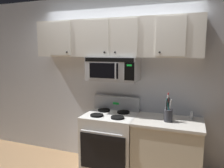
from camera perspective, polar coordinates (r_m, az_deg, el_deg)
back_wall at (r=3.52m, az=1.68°, el=0.70°), size 5.20×0.10×2.70m
stove_range at (r=3.43m, az=-0.39°, el=-14.91°), size 0.76×0.69×1.12m
over_range_microwave at (r=3.26m, az=0.30°, el=4.04°), size 0.76×0.43×0.35m
upper_cabinets at (r=3.28m, az=0.50°, el=11.94°), size 2.50×0.36×0.55m
counter_segment at (r=3.27m, az=14.21°, el=-16.74°), size 0.93×0.65×0.90m
utensil_crock_charcoal at (r=3.02m, az=14.54°, el=-7.63°), size 0.11×0.11×0.39m
salt_shaker at (r=3.23m, az=20.21°, el=-7.78°), size 0.04×0.04×0.11m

